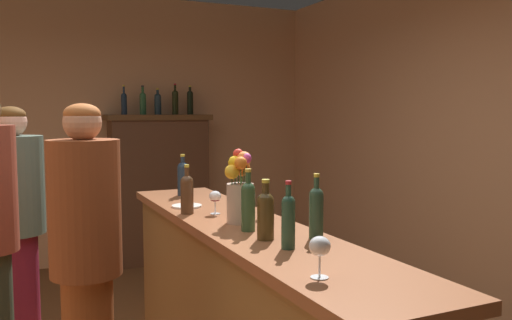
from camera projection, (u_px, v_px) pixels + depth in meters
name	position (u px, v px, depth m)	size (l,w,h in m)	color
wall_back	(85.00, 130.00, 5.70)	(5.17, 0.12, 2.89)	tan
bar_counter	(245.00, 318.00, 2.87)	(0.54, 2.80, 1.04)	brown
display_cabinet	(159.00, 185.00, 5.80)	(1.12, 0.38, 1.61)	#503120
wine_bottle_chardonnay	(187.00, 192.00, 3.11)	(0.08, 0.08, 0.29)	#4B311C
wine_bottle_pinot	(248.00, 203.00, 2.65)	(0.07, 0.07, 0.31)	#2E4E2E
wine_bottle_merlot	(288.00, 219.00, 2.30)	(0.06, 0.06, 0.30)	#234532
wine_bottle_syrah	(316.00, 210.00, 2.49)	(0.07, 0.07, 0.31)	#2A4631
wine_bottle_riesling	(183.00, 177.00, 3.80)	(0.08, 0.08, 0.29)	#1A2938
wine_bottle_malbec	(266.00, 213.00, 2.47)	(0.08, 0.08, 0.28)	#413115
wine_glass_front	(264.00, 201.00, 2.97)	(0.07, 0.07, 0.14)	white
wine_glass_mid	(215.00, 198.00, 3.10)	(0.07, 0.07, 0.14)	white
wine_glass_rear	(320.00, 248.00, 1.89)	(0.08, 0.08, 0.15)	white
flower_arrangement	(240.00, 188.00, 2.84)	(0.16, 0.17, 0.40)	tan
cheese_plate	(187.00, 206.00, 3.34)	(0.19, 0.19, 0.01)	white
display_bottle_left	(124.00, 102.00, 5.57)	(0.06, 0.06, 0.31)	#17273A
display_bottle_midleft	(143.00, 102.00, 5.65)	(0.07, 0.07, 0.31)	#235130
display_bottle_center	(158.00, 103.00, 5.72)	(0.07, 0.07, 0.28)	#1B2C36
display_bottle_midright	(175.00, 101.00, 5.80)	(0.07, 0.07, 0.34)	black
display_bottle_right	(190.00, 101.00, 5.87)	(0.07, 0.07, 0.32)	black
patron_near_entrance	(15.00, 222.00, 3.51)	(0.39, 0.39, 1.67)	maroon
patron_redhead	(86.00, 261.00, 2.56)	(0.34, 0.34, 1.67)	brown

